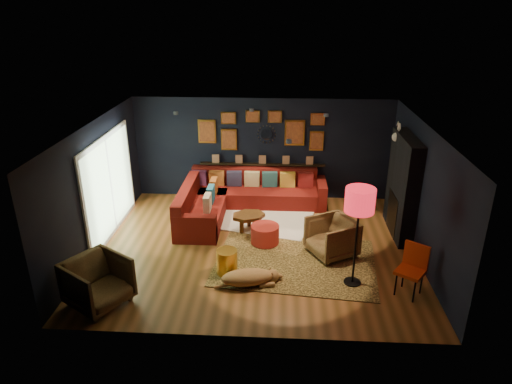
# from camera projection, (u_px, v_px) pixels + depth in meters

# --- Properties ---
(floor) EXTENTS (6.50, 6.50, 0.00)m
(floor) POSITION_uv_depth(u_px,v_px,m) (256.00, 248.00, 9.56)
(floor) COLOR brown
(floor) RESTS_ON ground
(room_walls) EXTENTS (6.50, 6.50, 6.50)m
(room_walls) POSITION_uv_depth(u_px,v_px,m) (256.00, 177.00, 8.94)
(room_walls) COLOR black
(room_walls) RESTS_ON ground
(sectional) EXTENTS (3.41, 2.69, 0.86)m
(sectional) POSITION_uv_depth(u_px,v_px,m) (236.00, 199.00, 11.13)
(sectional) COLOR maroon
(sectional) RESTS_ON ground
(ledge) EXTENTS (3.20, 0.12, 0.04)m
(ledge) POSITION_uv_depth(u_px,v_px,m) (262.00, 164.00, 11.67)
(ledge) COLOR black
(ledge) RESTS_ON room_walls
(gallery_wall) EXTENTS (3.15, 0.04, 1.02)m
(gallery_wall) POSITION_uv_depth(u_px,v_px,m) (262.00, 130.00, 11.36)
(gallery_wall) COLOR gold
(gallery_wall) RESTS_ON room_walls
(sunburst_mirror) EXTENTS (0.47, 0.16, 0.47)m
(sunburst_mirror) POSITION_uv_depth(u_px,v_px,m) (267.00, 134.00, 11.40)
(sunburst_mirror) COLOR silver
(sunburst_mirror) RESTS_ON room_walls
(fireplace) EXTENTS (0.31, 1.60, 2.20)m
(fireplace) POSITION_uv_depth(u_px,v_px,m) (402.00, 190.00, 9.83)
(fireplace) COLOR black
(fireplace) RESTS_ON ground
(deer_head) EXTENTS (0.50, 0.28, 0.45)m
(deer_head) POSITION_uv_depth(u_px,v_px,m) (404.00, 137.00, 9.89)
(deer_head) COLOR white
(deer_head) RESTS_ON fireplace
(sliding_door) EXTENTS (0.06, 2.80, 2.20)m
(sliding_door) POSITION_uv_depth(u_px,v_px,m) (110.00, 185.00, 9.86)
(sliding_door) COLOR white
(sliding_door) RESTS_ON ground
(ceiling_spots) EXTENTS (3.30, 2.50, 0.06)m
(ceiling_spots) POSITION_uv_depth(u_px,v_px,m) (259.00, 119.00, 9.31)
(ceiling_spots) COLOR black
(ceiling_spots) RESTS_ON room_walls
(shag_rug) EXTENTS (2.45, 2.02, 0.03)m
(shag_rug) POSITION_uv_depth(u_px,v_px,m) (263.00, 220.00, 10.75)
(shag_rug) COLOR white
(shag_rug) RESTS_ON ground
(leopard_rug) EXTENTS (3.32, 2.53, 0.02)m
(leopard_rug) POSITION_uv_depth(u_px,v_px,m) (295.00, 262.00, 9.02)
(leopard_rug) COLOR #B59145
(leopard_rug) RESTS_ON ground
(coffee_table) EXTENTS (0.91, 0.79, 0.38)m
(coffee_table) POSITION_uv_depth(u_px,v_px,m) (248.00, 217.00, 10.14)
(coffee_table) COLOR brown
(coffee_table) RESTS_ON shag_rug
(pouf) EXTENTS (0.60, 0.60, 0.39)m
(pouf) POSITION_uv_depth(u_px,v_px,m) (265.00, 234.00, 9.65)
(pouf) COLOR maroon
(pouf) RESTS_ON shag_rug
(armchair_left) EXTENTS (1.20, 1.22, 0.93)m
(armchair_left) POSITION_uv_depth(u_px,v_px,m) (98.00, 280.00, 7.63)
(armchair_left) COLOR #A1753F
(armchair_left) RESTS_ON ground
(armchair_right) EXTENTS (1.09, 1.11, 0.86)m
(armchair_right) POSITION_uv_depth(u_px,v_px,m) (332.00, 236.00, 9.15)
(armchair_right) COLOR #A1753F
(armchair_right) RESTS_ON ground
(gold_stool) EXTENTS (0.40, 0.40, 0.50)m
(gold_stool) POSITION_uv_depth(u_px,v_px,m) (227.00, 262.00, 8.57)
(gold_stool) COLOR gold
(gold_stool) RESTS_ON ground
(orange_chair) EXTENTS (0.61, 0.61, 0.93)m
(orange_chair) POSITION_uv_depth(u_px,v_px,m) (413.00, 265.00, 7.90)
(orange_chair) COLOR black
(orange_chair) RESTS_ON ground
(floor_lamp) EXTENTS (0.52, 0.52, 1.88)m
(floor_lamp) POSITION_uv_depth(u_px,v_px,m) (360.00, 204.00, 7.74)
(floor_lamp) COLOR black
(floor_lamp) RESTS_ON ground
(dog) EXTENTS (1.39, 0.90, 0.41)m
(dog) POSITION_uv_depth(u_px,v_px,m) (247.00, 275.00, 8.22)
(dog) COLOR #BC7C47
(dog) RESTS_ON leopard_rug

